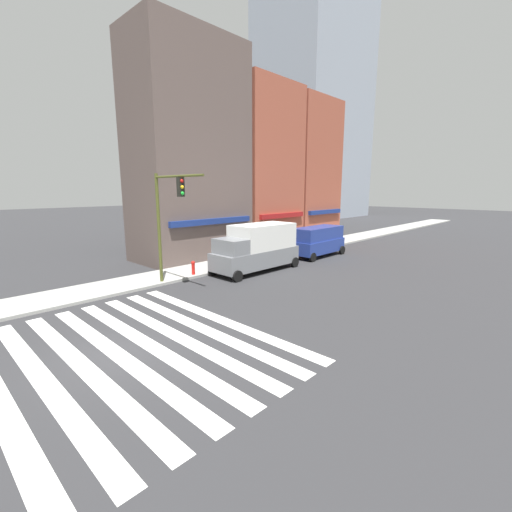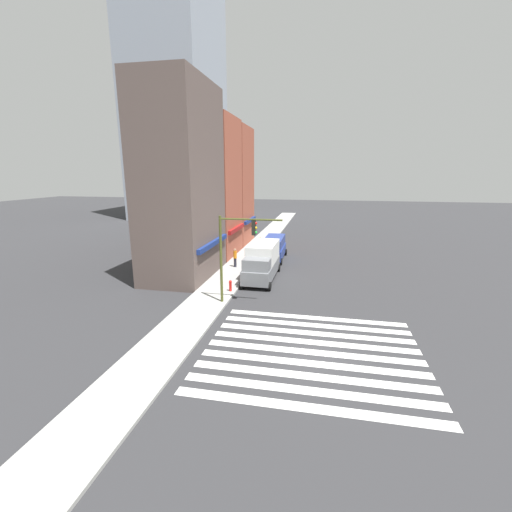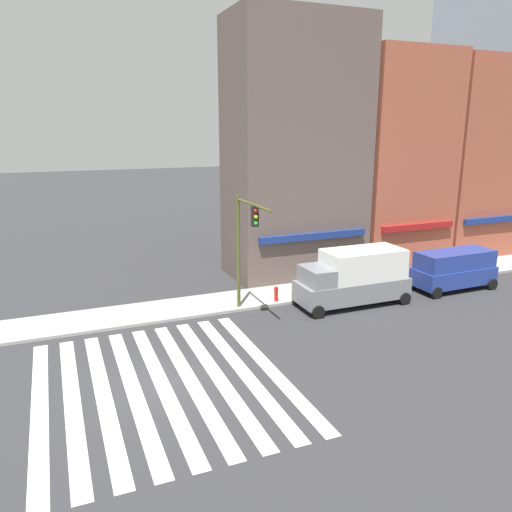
{
  "view_description": "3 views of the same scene",
  "coord_description": "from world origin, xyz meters",
  "px_view_note": "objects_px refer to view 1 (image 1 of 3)",
  "views": [
    {
      "loc": [
        -4.27,
        -10.43,
        5.26
      ],
      "look_at": [
        11.43,
        4.7,
        1.0
      ],
      "focal_mm": 24.0,
      "sensor_mm": 36.0,
      "label": 1
    },
    {
      "loc": [
        -15.86,
        -0.29,
        8.82
      ],
      "look_at": [
        5.5,
        4.0,
        3.5
      ],
      "focal_mm": 24.0,
      "sensor_mm": 36.0,
      "label": 2
    },
    {
      "loc": [
        -3.19,
        -17.09,
        9.44
      ],
      "look_at": [
        5.5,
        4.0,
        3.5
      ],
      "focal_mm": 35.0,
      "sensor_mm": 36.0,
      "label": 3
    }
  ],
  "objects_px": {
    "van_blue": "(318,240)",
    "pedestrian_green_top": "(312,238)",
    "box_truck_grey": "(257,247)",
    "pedestrian_red_jacket": "(314,238)",
    "pedestrian_orange_vest": "(253,245)",
    "fire_hydrant": "(193,267)",
    "traffic_signal": "(167,211)"
  },
  "relations": [
    {
      "from": "van_blue",
      "to": "pedestrian_green_top",
      "type": "height_order",
      "value": "van_blue"
    },
    {
      "from": "box_truck_grey",
      "to": "pedestrian_red_jacket",
      "type": "relative_size",
      "value": 3.51
    },
    {
      "from": "box_truck_grey",
      "to": "van_blue",
      "type": "relative_size",
      "value": 1.24
    },
    {
      "from": "van_blue",
      "to": "box_truck_grey",
      "type": "bearing_deg",
      "value": 179.13
    },
    {
      "from": "pedestrian_orange_vest",
      "to": "pedestrian_red_jacket",
      "type": "relative_size",
      "value": 1.0
    },
    {
      "from": "pedestrian_red_jacket",
      "to": "fire_hydrant",
      "type": "bearing_deg",
      "value": 35.92
    },
    {
      "from": "traffic_signal",
      "to": "van_blue",
      "type": "bearing_deg",
      "value": -3.33
    },
    {
      "from": "pedestrian_green_top",
      "to": "fire_hydrant",
      "type": "xyz_separation_m",
      "value": [
        -12.83,
        -0.25,
        -0.46
      ]
    },
    {
      "from": "van_blue",
      "to": "fire_hydrant",
      "type": "bearing_deg",
      "value": 170.2
    },
    {
      "from": "pedestrian_orange_vest",
      "to": "fire_hydrant",
      "type": "distance_m",
      "value": 6.8
    },
    {
      "from": "box_truck_grey",
      "to": "fire_hydrant",
      "type": "xyz_separation_m",
      "value": [
        -3.84,
        1.7,
        -0.97
      ]
    },
    {
      "from": "pedestrian_green_top",
      "to": "fire_hydrant",
      "type": "distance_m",
      "value": 12.84
    },
    {
      "from": "box_truck_grey",
      "to": "pedestrian_green_top",
      "type": "distance_m",
      "value": 9.21
    },
    {
      "from": "pedestrian_orange_vest",
      "to": "fire_hydrant",
      "type": "relative_size",
      "value": 2.1
    },
    {
      "from": "pedestrian_orange_vest",
      "to": "pedestrian_red_jacket",
      "type": "xyz_separation_m",
      "value": [
        6.46,
        -1.18,
        0.0
      ]
    },
    {
      "from": "box_truck_grey",
      "to": "van_blue",
      "type": "distance_m",
      "value": 6.99
    },
    {
      "from": "traffic_signal",
      "to": "pedestrian_orange_vest",
      "type": "bearing_deg",
      "value": 14.75
    },
    {
      "from": "traffic_signal",
      "to": "fire_hydrant",
      "type": "xyz_separation_m",
      "value": [
        2.18,
        0.94,
        -3.53
      ]
    },
    {
      "from": "pedestrian_orange_vest",
      "to": "van_blue",
      "type": "bearing_deg",
      "value": 33.06
    },
    {
      "from": "fire_hydrant",
      "to": "pedestrian_orange_vest",
      "type": "bearing_deg",
      "value": 11.72
    },
    {
      "from": "pedestrian_green_top",
      "to": "pedestrian_orange_vest",
      "type": "bearing_deg",
      "value": -120.09
    },
    {
      "from": "traffic_signal",
      "to": "fire_hydrant",
      "type": "distance_m",
      "value": 4.25
    },
    {
      "from": "van_blue",
      "to": "pedestrian_orange_vest",
      "type": "distance_m",
      "value": 5.2
    },
    {
      "from": "pedestrian_red_jacket",
      "to": "box_truck_grey",
      "type": "bearing_deg",
      "value": 46.64
    },
    {
      "from": "traffic_signal",
      "to": "box_truck_grey",
      "type": "height_order",
      "value": "traffic_signal"
    },
    {
      "from": "traffic_signal",
      "to": "pedestrian_red_jacket",
      "type": "xyz_separation_m",
      "value": [
        15.27,
        1.14,
        -3.07
      ]
    },
    {
      "from": "pedestrian_orange_vest",
      "to": "pedestrian_red_jacket",
      "type": "bearing_deg",
      "value": 59.06
    },
    {
      "from": "box_truck_grey",
      "to": "pedestrian_red_jacket",
      "type": "xyz_separation_m",
      "value": [
        9.26,
        1.9,
        -0.51
      ]
    },
    {
      "from": "pedestrian_orange_vest",
      "to": "pedestrian_green_top",
      "type": "relative_size",
      "value": 1.0
    },
    {
      "from": "pedestrian_orange_vest",
      "to": "fire_hydrant",
      "type": "xyz_separation_m",
      "value": [
        -6.64,
        -1.38,
        -0.46
      ]
    },
    {
      "from": "fire_hydrant",
      "to": "traffic_signal",
      "type": "bearing_deg",
      "value": -156.56
    },
    {
      "from": "van_blue",
      "to": "fire_hydrant",
      "type": "distance_m",
      "value": 10.98
    }
  ]
}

